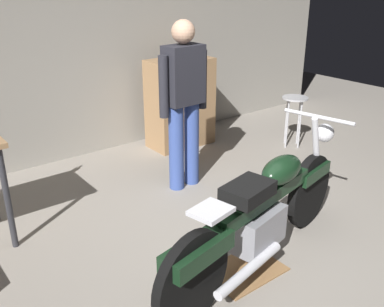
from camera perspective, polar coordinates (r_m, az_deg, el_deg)
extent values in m
plane|color=gray|center=(3.52, 7.13, -13.34)|extent=(12.00, 12.00, 0.00)
cube|color=gray|center=(5.24, -14.89, 16.21)|extent=(8.00, 0.12, 3.10)
cylinder|color=#2D2D33|center=(3.69, -22.93, -5.49)|extent=(0.05, 0.05, 0.86)
cylinder|color=black|center=(3.90, 15.02, -4.72)|extent=(0.64, 0.20, 0.64)
cylinder|color=black|center=(2.77, 0.03, -16.09)|extent=(0.64, 0.20, 0.64)
cube|color=black|center=(3.83, 15.28, -2.37)|extent=(0.46, 0.23, 0.10)
cube|color=black|center=(2.70, 0.74, -12.66)|extent=(0.55, 0.28, 0.12)
cube|color=gray|center=(3.25, 8.48, -9.59)|extent=(0.48, 0.32, 0.28)
cube|color=black|center=(3.22, 9.65, -5.66)|extent=(1.10, 0.32, 0.10)
ellipsoid|color=black|center=(3.31, 11.62, -2.10)|extent=(0.48, 0.30, 0.20)
cube|color=black|center=(2.96, 7.30, -4.87)|extent=(0.40, 0.31, 0.10)
cube|color=silver|center=(2.66, 2.50, -7.52)|extent=(0.28, 0.24, 0.03)
cylinder|color=silver|center=(3.82, 15.90, 0.02)|extent=(0.27, 0.10, 0.68)
cylinder|color=silver|center=(3.68, 16.17, 4.61)|extent=(0.15, 0.59, 0.03)
sphere|color=silver|center=(3.87, 16.90, 2.59)|extent=(0.16, 0.16, 0.16)
cylinder|color=silver|center=(3.04, 7.50, -14.72)|extent=(0.70, 0.21, 0.07)
cylinder|color=#384F98|center=(4.48, -0.06, 1.34)|extent=(0.15, 0.15, 0.88)
cylinder|color=#384F98|center=(4.36, -2.05, 0.73)|extent=(0.15, 0.15, 0.88)
cube|color=#26262D|center=(4.21, -1.11, 10.21)|extent=(0.39, 0.24, 0.56)
cylinder|color=#26262D|center=(4.38, 1.35, 9.61)|extent=(0.09, 0.09, 0.58)
cylinder|color=#26262D|center=(4.08, -3.73, 8.63)|extent=(0.09, 0.09, 0.58)
sphere|color=tan|center=(4.15, -1.15, 15.62)|extent=(0.22, 0.22, 0.22)
cylinder|color=#B2B2B7|center=(5.59, 13.31, 7.07)|extent=(0.32, 0.32, 0.02)
cylinder|color=#B2B2B7|center=(5.76, 13.73, 4.16)|extent=(0.02, 0.02, 0.62)
cylinder|color=#B2B2B7|center=(5.74, 12.19, 4.24)|extent=(0.02, 0.02, 0.62)
cylinder|color=#B2B2B7|center=(5.60, 12.31, 3.75)|extent=(0.02, 0.02, 0.62)
cylinder|color=#B2B2B7|center=(5.61, 13.89, 3.66)|extent=(0.02, 0.02, 0.62)
cube|color=#99724C|center=(5.51, -1.55, 6.59)|extent=(0.80, 0.44, 1.10)
sphere|color=tan|center=(5.26, -0.07, 9.21)|extent=(0.04, 0.04, 0.04)
sphere|color=tan|center=(5.34, -0.07, 6.07)|extent=(0.04, 0.04, 0.04)
sphere|color=tan|center=(5.43, -0.07, 3.02)|extent=(0.04, 0.04, 0.04)
cube|color=olive|center=(3.38, 6.87, -14.87)|extent=(0.56, 0.40, 0.01)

